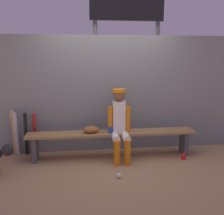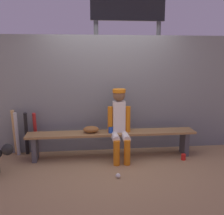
% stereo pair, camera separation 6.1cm
% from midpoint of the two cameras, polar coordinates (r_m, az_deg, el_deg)
% --- Properties ---
extents(ground_plane, '(30.00, 30.00, 0.00)m').
position_cam_midpoint_polar(ground_plane, '(5.02, -0.36, -10.42)').
color(ground_plane, '#9E7A51').
extents(chainlink_fence, '(5.32, 0.03, 2.20)m').
position_cam_midpoint_polar(chainlink_fence, '(5.15, -0.94, 2.83)').
color(chainlink_fence, slate).
rests_on(chainlink_fence, ground_plane).
extents(dugout_bench, '(3.04, 0.36, 0.48)m').
position_cam_midpoint_polar(dugout_bench, '(4.90, -0.36, -6.27)').
color(dugout_bench, olive).
rests_on(dugout_bench, ground_plane).
extents(player_seated, '(0.41, 0.55, 1.26)m').
position_cam_midpoint_polar(player_seated, '(4.73, 1.30, -3.11)').
color(player_seated, silver).
rests_on(player_seated, ground_plane).
extents(baseball_glove, '(0.28, 0.20, 0.12)m').
position_cam_midpoint_polar(baseball_glove, '(4.82, -4.82, -4.66)').
color(baseball_glove, brown).
rests_on(baseball_glove, dugout_bench).
extents(bat_aluminum_red, '(0.08, 0.25, 0.81)m').
position_cam_midpoint_polar(bat_aluminum_red, '(5.24, -16.32, -5.29)').
color(bat_aluminum_red, '#B22323').
rests_on(bat_aluminum_red, ground_plane).
extents(bat_aluminum_black, '(0.10, 0.24, 0.83)m').
position_cam_midpoint_polar(bat_aluminum_black, '(5.20, -18.10, -5.39)').
color(bat_aluminum_black, black).
rests_on(bat_aluminum_black, ground_plane).
extents(bat_aluminum_silver, '(0.06, 0.17, 0.83)m').
position_cam_midpoint_polar(bat_aluminum_silver, '(5.22, -19.92, -5.44)').
color(bat_aluminum_silver, '#B7B7BC').
rests_on(bat_aluminum_silver, ground_plane).
extents(bat_wood_tan, '(0.07, 0.21, 0.87)m').
position_cam_midpoint_polar(bat_wood_tan, '(5.27, -20.36, -5.06)').
color(bat_wood_tan, tan).
rests_on(bat_wood_tan, ground_plane).
extents(baseball, '(0.07, 0.07, 0.07)m').
position_cam_midpoint_polar(baseball, '(4.21, 1.02, -14.24)').
color(baseball, white).
rests_on(baseball, ground_plane).
extents(cup_on_ground, '(0.08, 0.08, 0.11)m').
position_cam_midpoint_polar(cup_on_ground, '(5.04, 14.54, -10.04)').
color(cup_on_ground, red).
rests_on(cup_on_ground, ground_plane).
extents(cup_on_bench, '(0.08, 0.08, 0.11)m').
position_cam_midpoint_polar(cup_on_bench, '(4.80, -0.66, -4.76)').
color(cup_on_bench, '#1E47AD').
rests_on(cup_on_bench, dugout_bench).
extents(scoreboard, '(1.90, 0.27, 3.68)m').
position_cam_midpoint_polar(scoreboard, '(6.15, 3.44, 17.51)').
color(scoreboard, '#3F3F42').
rests_on(scoreboard, ground_plane).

